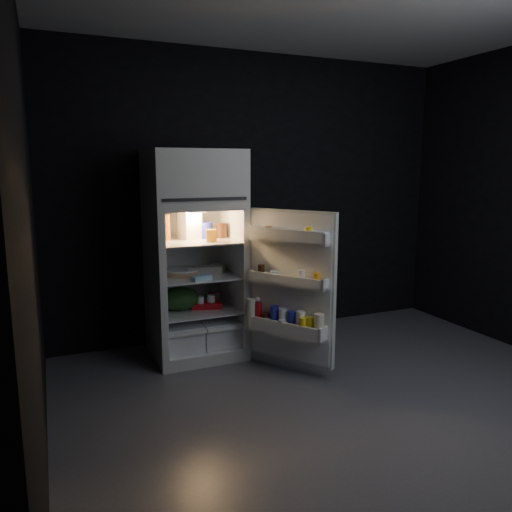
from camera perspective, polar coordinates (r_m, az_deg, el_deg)
name	(u,v)px	position (r m, az deg, el deg)	size (l,w,h in m)	color
floor	(350,399)	(3.77, 10.72, -15.80)	(4.00, 3.40, 0.00)	#54545A
wall_back	(257,197)	(4.90, 0.10, 6.77)	(4.00, 0.00, 2.70)	black
wall_left	(29,224)	(2.81, -24.53, 3.36)	(0.00, 3.40, 2.70)	black
refrigerator	(194,247)	(4.33, -7.15, 1.00)	(0.76, 0.71, 1.78)	silver
fridge_door	(289,290)	(3.96, 3.82, -3.93)	(0.55, 0.71, 1.22)	silver
milk_jug	(190,225)	(4.34, -7.60, 3.53)	(0.16, 0.16, 0.24)	white
mayo_jar	(206,230)	(4.36, -5.76, 2.95)	(0.12, 0.12, 0.14)	#1C2398
jam_jar	(221,230)	(4.38, -3.97, 2.94)	(0.09, 0.09, 0.13)	black
amber_bottle	(166,228)	(4.26, -10.24, 3.21)	(0.07, 0.07, 0.22)	#A8631A
small_carton	(211,235)	(4.17, -5.13, 2.35)	(0.09, 0.06, 0.10)	orange
egg_carton	(205,270)	(4.32, -5.85, -1.64)	(0.29, 0.11, 0.07)	gray
pie	(182,272)	(4.34, -8.45, -1.83)	(0.33, 0.33, 0.04)	#AA8059
flat_package	(201,278)	(4.10, -6.29, -2.49)	(0.16, 0.08, 0.04)	#86B8CF
wrapped_pkg	(217,267)	(4.50, -4.49, -1.27)	(0.13, 0.11, 0.05)	beige
produce_bag	(180,299)	(4.35, -8.73, -4.83)	(0.34, 0.29, 0.20)	#193815
yogurt_tray	(207,305)	(4.39, -5.66, -5.60)	(0.26, 0.14, 0.05)	red
small_can_red	(211,298)	(4.55, -5.13, -4.76)	(0.06, 0.06, 0.09)	red
small_can_silver	(216,297)	(4.56, -4.57, -4.71)	(0.06, 0.06, 0.09)	#B8B8BD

